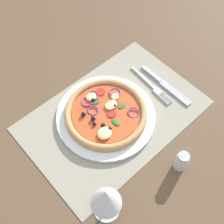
% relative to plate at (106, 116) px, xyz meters
% --- Properties ---
extents(ground_plane, '(1.90, 1.40, 0.02)m').
position_rel_plate_xyz_m(ground_plane, '(-0.02, 0.01, -0.02)').
color(ground_plane, brown).
extents(placemat, '(0.51, 0.34, 0.00)m').
position_rel_plate_xyz_m(placemat, '(-0.02, 0.01, -0.01)').
color(placemat, gray).
rests_on(placemat, ground_plane).
extents(plate, '(0.29, 0.29, 0.01)m').
position_rel_plate_xyz_m(plate, '(0.00, 0.00, 0.00)').
color(plate, white).
rests_on(plate, placemat).
extents(pizza, '(0.24, 0.24, 0.03)m').
position_rel_plate_xyz_m(pizza, '(-0.00, -0.00, 0.02)').
color(pizza, tan).
rests_on(pizza, plate).
extents(fork, '(0.03, 0.18, 0.00)m').
position_rel_plate_xyz_m(fork, '(-0.18, 0.02, -0.00)').
color(fork, '#B2B5BA').
rests_on(fork, placemat).
extents(knife, '(0.02, 0.20, 0.01)m').
position_rel_plate_xyz_m(knife, '(-0.21, 0.04, -0.00)').
color(knife, '#B2B5BA').
rests_on(knife, placemat).
extents(wine_glass, '(0.07, 0.07, 0.15)m').
position_rel_plate_xyz_m(wine_glass, '(0.17, 0.20, 0.09)').
color(wine_glass, silver).
rests_on(wine_glass, ground_plane).
extents(pepper_shaker, '(0.03, 0.03, 0.07)m').
position_rel_plate_xyz_m(pepper_shaker, '(-0.04, 0.24, 0.02)').
color(pepper_shaker, silver).
rests_on(pepper_shaker, ground_plane).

